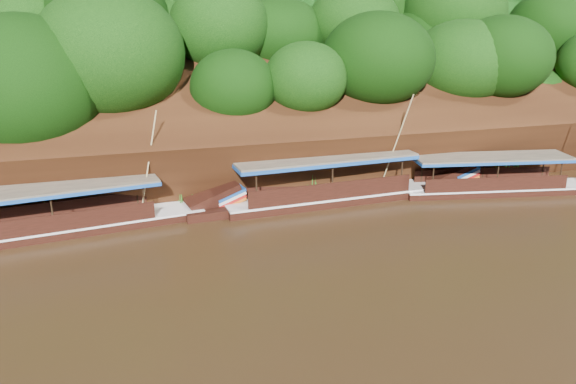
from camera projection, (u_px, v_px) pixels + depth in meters
name	position (u px, v px, depth m)	size (l,w,h in m)	color
ground	(367.00, 267.00, 23.80)	(160.00, 160.00, 0.00)	black
riverbank	(247.00, 125.00, 43.93)	(120.00, 30.06, 19.40)	black
boat_0	(512.00, 184.00, 33.53)	(14.08, 4.36, 5.54)	black
boat_1	(350.00, 189.00, 32.22)	(15.74, 3.33, 6.62)	black
boat_2	(88.00, 219.00, 27.81)	(15.46, 4.08, 6.12)	black
reeds	(242.00, 190.00, 31.24)	(49.57, 2.57, 2.03)	#29691A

